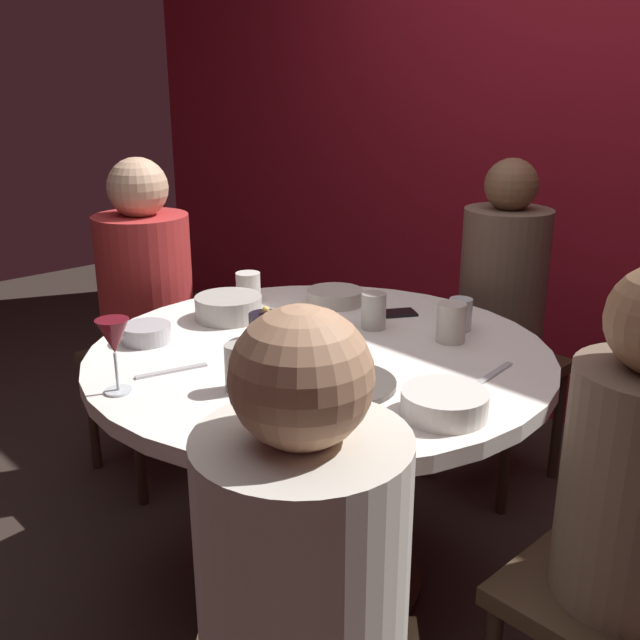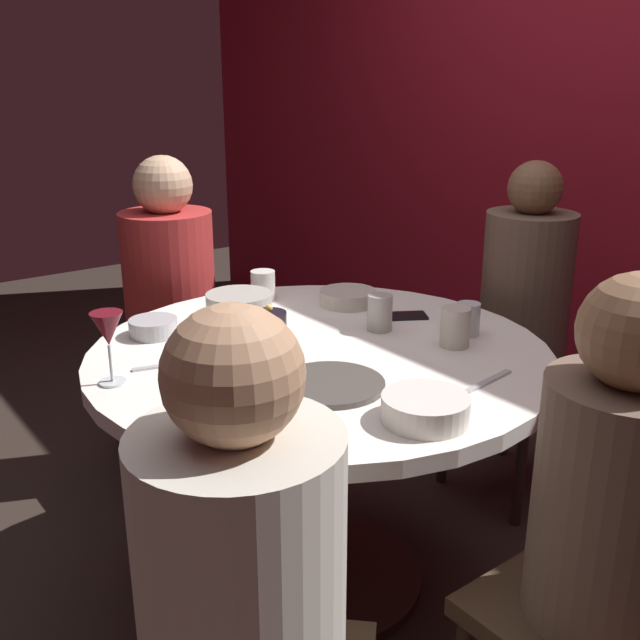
# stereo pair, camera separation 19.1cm
# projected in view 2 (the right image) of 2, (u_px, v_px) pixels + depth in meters

# --- Properties ---
(ground_plane) EXTENTS (8.00, 8.00, 0.00)m
(ground_plane) POSITION_uv_depth(u_px,v_px,m) (320.00, 579.00, 2.17)
(ground_plane) COLOR #2D231E
(dining_table) EXTENTS (1.23, 1.23, 0.74)m
(dining_table) POSITION_uv_depth(u_px,v_px,m) (320.00, 406.00, 1.99)
(dining_table) COLOR white
(dining_table) RESTS_ON ground
(seated_diner_left) EXTENTS (0.40, 0.40, 1.17)m
(seated_diner_left) POSITION_uv_depth(u_px,v_px,m) (169.00, 281.00, 2.62)
(seated_diner_left) COLOR #3F2D1E
(seated_diner_left) RESTS_ON ground
(seated_diner_back) EXTENTS (0.40, 0.40, 1.17)m
(seated_diner_back) POSITION_uv_depth(u_px,v_px,m) (525.00, 298.00, 2.44)
(seated_diner_back) COLOR #3F2D1E
(seated_diner_back) RESTS_ON ground
(seated_diner_right) EXTENTS (0.40, 0.40, 1.13)m
(seated_diner_right) POSITION_uv_depth(u_px,v_px,m) (613.00, 504.00, 1.30)
(seated_diner_right) COLOR #3F2D1E
(seated_diner_right) RESTS_ON ground
(seated_diner_front_right) EXTENTS (0.57, 0.57, 1.14)m
(seated_diner_front_right) POSITION_uv_depth(u_px,v_px,m) (241.00, 575.00, 1.11)
(seated_diner_front_right) COLOR #3F2D1E
(seated_diner_front_right) RESTS_ON ground
(candle_holder) EXTENTS (0.10, 0.10, 0.10)m
(candle_holder) POSITION_uv_depth(u_px,v_px,m) (269.00, 325.00, 2.00)
(candle_holder) COLOR black
(candle_holder) RESTS_ON dining_table
(wine_glass) EXTENTS (0.08, 0.08, 0.18)m
(wine_glass) POSITION_uv_depth(u_px,v_px,m) (108.00, 332.00, 1.68)
(wine_glass) COLOR silver
(wine_glass) RESTS_ON dining_table
(dinner_plate) EXTENTS (0.26, 0.26, 0.01)m
(dinner_plate) POSITION_uv_depth(u_px,v_px,m) (331.00, 384.00, 1.70)
(dinner_plate) COLOR #4C4742
(dinner_plate) RESTS_ON dining_table
(cell_phone) EXTENTS (0.13, 0.16, 0.01)m
(cell_phone) POSITION_uv_depth(u_px,v_px,m) (403.00, 316.00, 2.19)
(cell_phone) COLOR black
(cell_phone) RESTS_ON dining_table
(bowl_serving_large) EXTENTS (0.13, 0.13, 0.05)m
(bowl_serving_large) POSITION_uv_depth(u_px,v_px,m) (153.00, 327.00, 2.03)
(bowl_serving_large) COLOR #B7B7BC
(bowl_serving_large) RESTS_ON dining_table
(bowl_salad_center) EXTENTS (0.19, 0.19, 0.06)m
(bowl_salad_center) POSITION_uv_depth(u_px,v_px,m) (425.00, 409.00, 1.52)
(bowl_salad_center) COLOR silver
(bowl_salad_center) RESTS_ON dining_table
(bowl_small_white) EXTENTS (0.18, 0.18, 0.05)m
(bowl_small_white) POSITION_uv_depth(u_px,v_px,m) (348.00, 297.00, 2.30)
(bowl_small_white) COLOR beige
(bowl_small_white) RESTS_ON dining_table
(bowl_sauce_side) EXTENTS (0.20, 0.20, 0.07)m
(bowl_sauce_side) POSITION_uv_depth(u_px,v_px,m) (239.00, 305.00, 2.19)
(bowl_sauce_side) COLOR #B2ADA3
(bowl_sauce_side) RESTS_ON dining_table
(cup_near_candle) EXTENTS (0.08, 0.08, 0.11)m
(cup_near_candle) POSITION_uv_depth(u_px,v_px,m) (455.00, 327.00, 1.94)
(cup_near_candle) COLOR beige
(cup_near_candle) RESTS_ON dining_table
(cup_by_left_diner) EXTENTS (0.07, 0.07, 0.09)m
(cup_by_left_diner) POSITION_uv_depth(u_px,v_px,m) (468.00, 319.00, 2.03)
(cup_by_left_diner) COLOR silver
(cup_by_left_diner) RESTS_ON dining_table
(cup_by_right_diner) EXTENTS (0.07, 0.07, 0.11)m
(cup_by_right_diner) POSITION_uv_depth(u_px,v_px,m) (228.00, 364.00, 1.69)
(cup_by_right_diner) COLOR #B2ADA3
(cup_by_right_diner) RESTS_ON dining_table
(cup_center_front) EXTENTS (0.07, 0.07, 0.10)m
(cup_center_front) POSITION_uv_depth(u_px,v_px,m) (380.00, 313.00, 2.06)
(cup_center_front) COLOR #B2ADA3
(cup_center_front) RESTS_ON dining_table
(cup_far_edge) EXTENTS (0.07, 0.07, 0.11)m
(cup_far_edge) POSITION_uv_depth(u_px,v_px,m) (233.00, 406.00, 1.47)
(cup_far_edge) COLOR #4C4742
(cup_far_edge) RESTS_ON dining_table
(cup_beside_wine) EXTENTS (0.08, 0.08, 0.10)m
(cup_beside_wine) POSITION_uv_depth(u_px,v_px,m) (263.00, 285.00, 2.34)
(cup_beside_wine) COLOR silver
(cup_beside_wine) RESTS_ON dining_table
(fork_near_plate) EXTENTS (0.06, 0.18, 0.01)m
(fork_near_plate) POSITION_uv_depth(u_px,v_px,m) (169.00, 365.00, 1.82)
(fork_near_plate) COLOR #B7B7BC
(fork_near_plate) RESTS_ON dining_table
(knife_near_plate) EXTENTS (0.04, 0.18, 0.01)m
(knife_near_plate) POSITION_uv_depth(u_px,v_px,m) (488.00, 381.00, 1.72)
(knife_near_plate) COLOR #B7B7BC
(knife_near_plate) RESTS_ON dining_table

